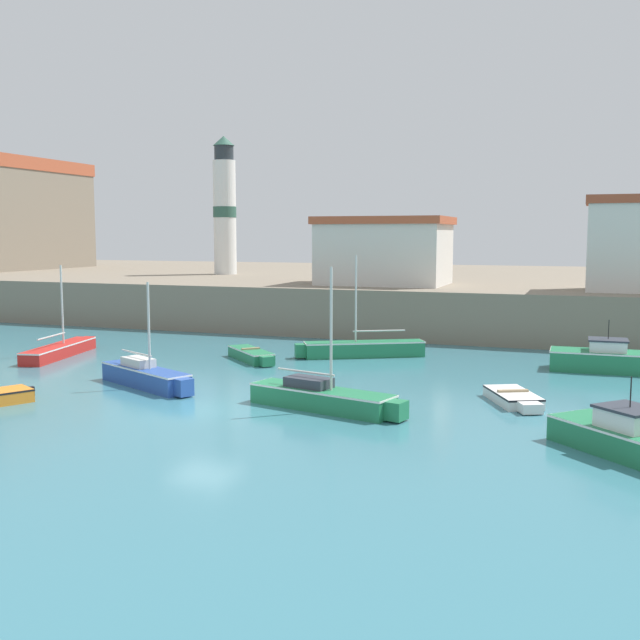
# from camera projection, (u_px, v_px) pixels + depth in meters

# --- Properties ---
(ground_plane) EXTENTS (200.00, 200.00, 0.00)m
(ground_plane) POSITION_uv_depth(u_px,v_px,m) (204.00, 410.00, 27.38)
(ground_plane) COLOR teal
(quay_seawall) EXTENTS (120.00, 40.00, 3.05)m
(quay_seawall) POSITION_uv_depth(u_px,v_px,m) (427.00, 292.00, 63.84)
(quay_seawall) COLOR gray
(quay_seawall) RESTS_ON ground
(dinghy_white_0) EXTENTS (2.54, 3.64, 0.50)m
(dinghy_white_0) POSITION_uv_depth(u_px,v_px,m) (514.00, 397.00, 28.37)
(dinghy_white_0) COLOR white
(dinghy_white_0) RESTS_ON ground
(sailboat_green_2) EXTENTS (6.42, 4.07, 5.33)m
(sailboat_green_2) POSITION_uv_depth(u_px,v_px,m) (362.00, 348.00, 39.18)
(sailboat_green_2) COLOR #237A4C
(sailboat_green_2) RESTS_ON ground
(sailboat_green_3) EXTENTS (6.36, 2.77, 5.24)m
(sailboat_green_3) POSITION_uv_depth(u_px,v_px,m) (323.00, 397.00, 27.37)
(sailboat_green_3) COLOR #237A4C
(sailboat_green_3) RESTS_ON ground
(sailboat_red_5) EXTENTS (2.42, 6.81, 4.79)m
(sailboat_red_5) POSITION_uv_depth(u_px,v_px,m) (61.00, 349.00, 39.34)
(sailboat_red_5) COLOR red
(sailboat_red_5) RESTS_ON ground
(motorboat_green_6) EXTENTS (4.67, 4.57, 2.33)m
(motorboat_green_6) POSITION_uv_depth(u_px,v_px,m) (628.00, 437.00, 21.69)
(motorboat_green_6) COLOR #237A4C
(motorboat_green_6) RESTS_ON ground
(motorboat_green_7) EXTENTS (5.52, 1.96, 2.44)m
(motorboat_green_7) POSITION_uv_depth(u_px,v_px,m) (607.00, 359.00, 34.98)
(motorboat_green_7) COLOR #237A4C
(motorboat_green_7) RESTS_ON ground
(dinghy_green_8) EXTENTS (3.71, 3.59, 0.64)m
(dinghy_green_8) POSITION_uv_depth(u_px,v_px,m) (252.00, 355.00, 38.02)
(dinghy_green_8) COLOR #237A4C
(dinghy_green_8) RESTS_ON ground
(sailboat_blue_9) EXTENTS (5.66, 3.41, 4.44)m
(sailboat_blue_9) POSITION_uv_depth(u_px,v_px,m) (146.00, 375.00, 31.48)
(sailboat_blue_9) COLOR #284C9E
(sailboat_blue_9) RESTS_ON ground
(church) EXTENTS (12.62, 15.04, 16.52)m
(church) POSITION_uv_depth(u_px,v_px,m) (1.00, 208.00, 72.60)
(church) COLOR gray
(church) RESTS_ON quay_seawall
(lighthouse) EXTENTS (1.94, 1.94, 11.47)m
(lighthouse) POSITION_uv_depth(u_px,v_px,m) (225.00, 208.00, 62.63)
(lighthouse) COLOR silver
(lighthouse) RESTS_ON quay_seawall
(harbor_shed_mid_row) EXTENTS (8.61, 6.14, 4.50)m
(harbor_shed_mid_row) POSITION_uv_depth(u_px,v_px,m) (384.00, 250.00, 50.17)
(harbor_shed_mid_row) COLOR silver
(harbor_shed_mid_row) RESTS_ON quay_seawall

